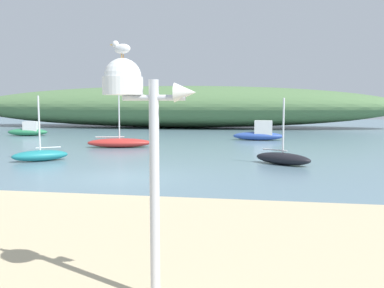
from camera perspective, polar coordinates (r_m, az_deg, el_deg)
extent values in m
plane|color=slate|center=(14.81, -10.01, -4.64)|extent=(120.00, 120.00, 0.00)
ellipsoid|color=#517547|center=(46.50, -2.92, 5.23)|extent=(49.86, 10.62, 4.64)
cylinder|color=silver|center=(4.99, -5.24, -6.72)|extent=(0.12, 0.12, 2.70)
cylinder|color=silver|center=(4.87, -5.36, 6.45)|extent=(0.76, 0.07, 0.07)
cylinder|color=white|center=(4.99, -9.62, 7.99)|extent=(0.48, 0.48, 0.21)
sphere|color=white|center=(4.99, -9.64, 9.19)|extent=(0.44, 0.44, 0.44)
cone|color=silver|center=(4.79, -0.95, 7.21)|extent=(0.26, 0.23, 0.23)
cylinder|color=orange|center=(5.00, -9.80, 12.03)|extent=(0.01, 0.01, 0.05)
cylinder|color=orange|center=(5.03, -9.57, 11.99)|extent=(0.01, 0.01, 0.05)
ellipsoid|color=white|center=(5.03, -9.70, 12.95)|extent=(0.23, 0.13, 0.12)
ellipsoid|color=#9EA0A8|center=(5.03, -9.71, 13.18)|extent=(0.21, 0.11, 0.04)
sphere|color=white|center=(5.08, -10.62, 13.53)|extent=(0.08, 0.08, 0.08)
cone|color=gold|center=(5.11, -11.21, 13.41)|extent=(0.05, 0.03, 0.02)
ellipsoid|color=teal|center=(20.04, -20.40, -1.52)|extent=(2.48, 2.20, 0.50)
cylinder|color=silver|center=(19.92, -20.54, 2.53)|extent=(0.08, 0.08, 2.64)
cylinder|color=silver|center=(20.06, -19.39, -0.48)|extent=(0.91, 0.73, 0.06)
ellipsoid|color=#B72D28|center=(25.10, -10.07, 0.16)|extent=(4.02, 2.02, 0.55)
cylinder|color=silver|center=(25.00, -10.14, 4.61)|extent=(0.08, 0.08, 3.67)
cylinder|color=silver|center=(25.15, -11.39, 0.97)|extent=(1.70, 0.44, 0.06)
ellipsoid|color=#2D4C9E|center=(29.98, 9.20, 1.10)|extent=(3.61, 1.08, 0.61)
cube|color=silver|center=(29.94, 9.91, 2.25)|extent=(1.26, 0.86, 1.03)
ellipsoid|color=black|center=(18.13, 12.53, -2.00)|extent=(2.67, 2.13, 0.51)
cylinder|color=silver|center=(18.01, 12.62, 2.30)|extent=(0.08, 0.08, 2.52)
cylinder|color=silver|center=(18.28, 11.48, -0.81)|extent=(1.02, 0.68, 0.06)
ellipsoid|color=#287A4C|center=(36.41, -21.94, 1.55)|extent=(3.40, 1.61, 0.60)
cube|color=silver|center=(36.26, -21.49, 2.32)|extent=(1.27, 1.05, 0.79)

